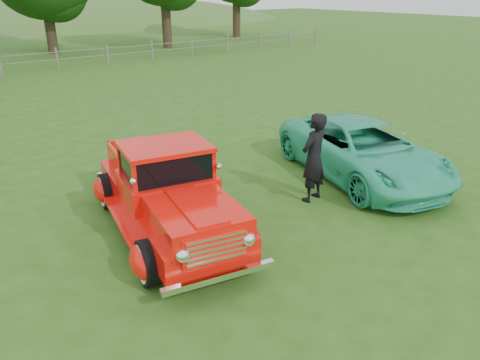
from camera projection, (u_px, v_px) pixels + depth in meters
ground at (285, 235)px, 8.91m from camera, size 140.00×140.00×0.00m
fence_line at (0, 63)px, 24.67m from camera, size 48.00×0.12×1.20m
red_pickup at (167, 193)px, 8.75m from camera, size 2.96×5.23×1.78m
teal_sedan at (363, 150)px, 11.36m from camera, size 3.58×5.45×1.39m
man at (314, 158)px, 10.02m from camera, size 0.79×0.59×1.96m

